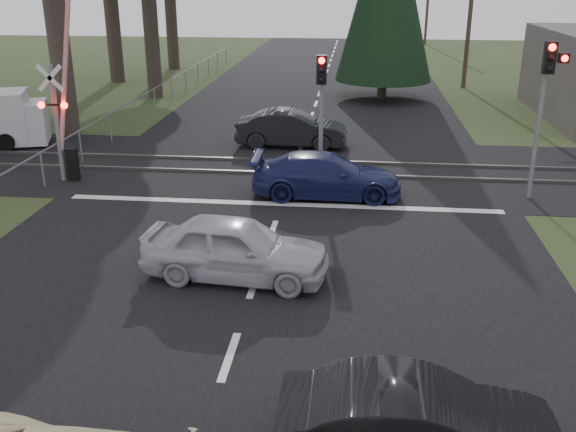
# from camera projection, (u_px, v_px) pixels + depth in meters

# --- Properties ---
(ground) EXTENTS (120.00, 120.00, 0.00)m
(ground) POSITION_uv_depth(u_px,v_px,m) (229.00, 357.00, 11.59)
(ground) COLOR #313E1C
(ground) RESTS_ON ground
(road) EXTENTS (14.00, 100.00, 0.01)m
(road) POSITION_uv_depth(u_px,v_px,m) (288.00, 186.00, 20.88)
(road) COLOR black
(road) RESTS_ON ground
(rail_corridor) EXTENTS (120.00, 8.00, 0.01)m
(rail_corridor) POSITION_uv_depth(u_px,v_px,m) (294.00, 168.00, 22.74)
(rail_corridor) COLOR black
(rail_corridor) RESTS_ON ground
(stop_line) EXTENTS (13.00, 0.35, 0.00)m
(stop_line) POSITION_uv_depth(u_px,v_px,m) (282.00, 204.00, 19.20)
(stop_line) COLOR silver
(stop_line) RESTS_ON ground
(rail_near) EXTENTS (120.00, 0.12, 0.10)m
(rail_near) POSITION_uv_depth(u_px,v_px,m) (292.00, 173.00, 21.98)
(rail_near) COLOR #59544C
(rail_near) RESTS_ON ground
(rail_far) EXTENTS (120.00, 0.12, 0.10)m
(rail_far) POSITION_uv_depth(u_px,v_px,m) (296.00, 161.00, 23.46)
(rail_far) COLOR #59544C
(rail_far) RESTS_ON ground
(crossing_signal) EXTENTS (1.62, 0.38, 6.96)m
(crossing_signal) POSITION_uv_depth(u_px,v_px,m) (63.00, 120.00, 20.67)
(crossing_signal) COLOR slate
(crossing_signal) RESTS_ON ground
(traffic_signal_right) EXTENTS (0.68, 0.48, 4.70)m
(traffic_signal_right) POSITION_uv_depth(u_px,v_px,m) (546.00, 91.00, 18.47)
(traffic_signal_right) COLOR slate
(traffic_signal_right) RESTS_ON ground
(traffic_signal_center) EXTENTS (0.32, 0.48, 4.10)m
(traffic_signal_center) POSITION_uv_depth(u_px,v_px,m) (321.00, 96.00, 20.41)
(traffic_signal_center) COLOR slate
(traffic_signal_center) RESTS_ON ground
(utility_pole_mid) EXTENTS (1.80, 0.26, 9.00)m
(utility_pole_mid) POSITION_uv_depth(u_px,v_px,m) (471.00, 5.00, 36.94)
(utility_pole_mid) COLOR #4C3D2D
(utility_pole_mid) RESTS_ON ground
(fence_left) EXTENTS (0.10, 36.00, 1.20)m
(fence_left) POSITION_uv_depth(u_px,v_px,m) (164.00, 106.00, 33.27)
(fence_left) COLOR slate
(fence_left) RESTS_ON ground
(dark_hatchback) EXTENTS (3.96, 1.39, 1.30)m
(dark_hatchback) POSITION_uv_depth(u_px,v_px,m) (419.00, 426.00, 8.83)
(dark_hatchback) COLOR black
(dark_hatchback) RESTS_ON ground
(silver_car) EXTENTS (4.35, 2.10, 1.43)m
(silver_car) POSITION_uv_depth(u_px,v_px,m) (236.00, 248.00, 14.36)
(silver_car) COLOR #AEB2B6
(silver_car) RESTS_ON ground
(blue_sedan) EXTENTS (4.64, 1.98, 1.33)m
(blue_sedan) POSITION_uv_depth(u_px,v_px,m) (326.00, 175.00, 19.69)
(blue_sedan) COLOR #1A1E4E
(blue_sedan) RESTS_ON ground
(dark_car_far) EXTENTS (4.36, 1.58, 1.43)m
(dark_car_far) POSITION_uv_depth(u_px,v_px,m) (292.00, 129.00, 25.32)
(dark_car_far) COLOR black
(dark_car_far) RESTS_ON ground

